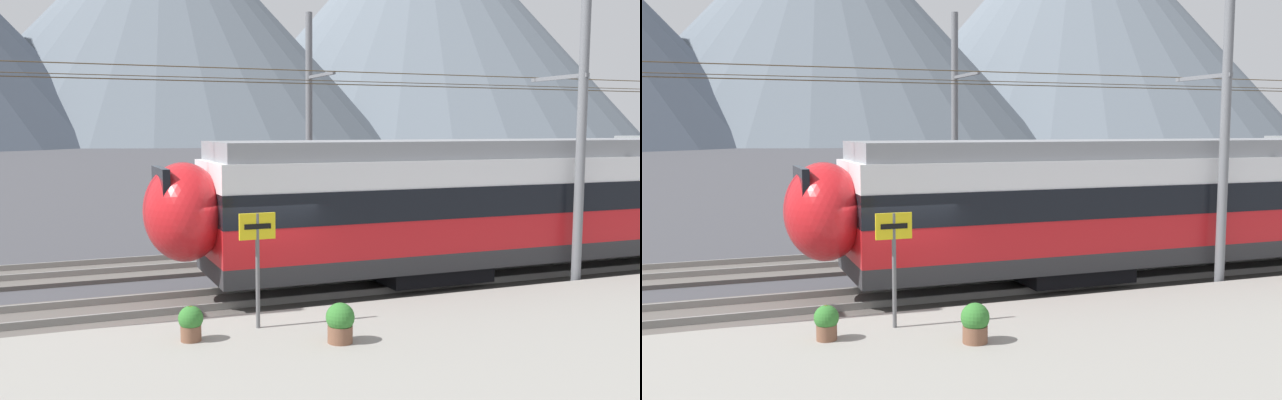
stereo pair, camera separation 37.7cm
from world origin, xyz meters
TOP-DOWN VIEW (x-y plane):
  - ground_plane at (0.00, 0.00)m, footprint 400.00×400.00m
  - platform_slab at (0.00, -4.79)m, footprint 120.00×7.28m
  - track_near at (0.00, 0.90)m, footprint 120.00×3.00m
  - track_far at (0.00, 5.84)m, footprint 120.00×3.00m
  - catenary_mast_mid at (8.21, -0.77)m, footprint 39.36×2.09m
  - catenary_mast_far_side at (4.22, 7.84)m, footprint 39.36×2.45m
  - platform_sign at (-0.61, -2.23)m, footprint 0.70×0.08m
  - potted_plant_platform_edge at (-1.96, -2.57)m, footprint 0.45×0.45m
  - potted_plant_by_shelter at (0.50, -3.63)m, footprint 0.52×0.52m
  - mountain_central_peak at (27.61, 190.97)m, footprint 130.37×130.37m
  - mountain_right_ridge at (123.72, 213.19)m, footprint 155.50×155.50m

SIDE VIEW (x-z plane):
  - ground_plane at x=0.00m, z-range 0.00..0.00m
  - track_near at x=0.00m, z-range -0.07..0.21m
  - track_far at x=0.00m, z-range -0.07..0.21m
  - platform_slab at x=0.00m, z-range 0.00..0.36m
  - potted_plant_platform_edge at x=-1.96m, z-range 0.39..1.03m
  - potted_plant_by_shelter at x=0.50m, z-range 0.39..1.11m
  - platform_sign at x=-0.61m, z-range 0.88..3.09m
  - catenary_mast_mid at x=8.21m, z-range 0.12..8.09m
  - catenary_mast_far_side at x=4.22m, z-range 0.16..8.28m
  - mountain_central_peak at x=27.61m, z-range 0.00..70.22m
  - mountain_right_ridge at x=123.72m, z-range 0.00..88.49m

